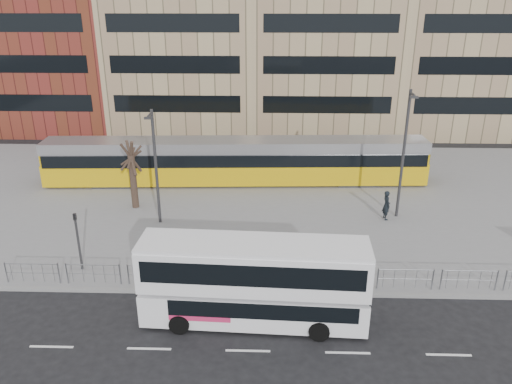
{
  "coord_description": "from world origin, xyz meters",
  "views": [
    {
      "loc": [
        -1.18,
        -20.16,
        13.43
      ],
      "look_at": [
        -1.98,
        6.0,
        2.86
      ],
      "focal_mm": 35.0,
      "sensor_mm": 36.0,
      "label": 1
    }
  ],
  "objects_px": {
    "lamp_post_west": "(155,163)",
    "bare_tree": "(129,138)",
    "lamp_post_east": "(404,150)",
    "ad_panel": "(338,260)",
    "pedestrian": "(386,205)",
    "tram": "(236,161)",
    "double_decker_bus": "(254,280)",
    "traffic_light_west": "(77,234)"
  },
  "relations": [
    {
      "from": "double_decker_bus",
      "to": "tram",
      "type": "height_order",
      "value": "double_decker_bus"
    },
    {
      "from": "tram",
      "to": "lamp_post_east",
      "type": "bearing_deg",
      "value": -31.23
    },
    {
      "from": "ad_panel",
      "to": "lamp_post_east",
      "type": "bearing_deg",
      "value": 54.27
    },
    {
      "from": "ad_panel",
      "to": "pedestrian",
      "type": "xyz_separation_m",
      "value": [
        3.8,
        6.85,
        0.02
      ]
    },
    {
      "from": "lamp_post_west",
      "to": "bare_tree",
      "type": "relative_size",
      "value": 1.08
    },
    {
      "from": "tram",
      "to": "ad_panel",
      "type": "xyz_separation_m",
      "value": [
        5.98,
        -13.06,
        -0.72
      ]
    },
    {
      "from": "pedestrian",
      "to": "tram",
      "type": "bearing_deg",
      "value": 48.32
    },
    {
      "from": "tram",
      "to": "bare_tree",
      "type": "height_order",
      "value": "bare_tree"
    },
    {
      "from": "ad_panel",
      "to": "lamp_post_west",
      "type": "distance_m",
      "value": 12.17
    },
    {
      "from": "lamp_post_west",
      "to": "bare_tree",
      "type": "height_order",
      "value": "lamp_post_west"
    },
    {
      "from": "lamp_post_east",
      "to": "bare_tree",
      "type": "distance_m",
      "value": 16.95
    },
    {
      "from": "ad_panel",
      "to": "traffic_light_west",
      "type": "height_order",
      "value": "traffic_light_west"
    },
    {
      "from": "traffic_light_west",
      "to": "ad_panel",
      "type": "bearing_deg",
      "value": -7.92
    },
    {
      "from": "double_decker_bus",
      "to": "pedestrian",
      "type": "distance_m",
      "value": 13.11
    },
    {
      "from": "lamp_post_east",
      "to": "double_decker_bus",
      "type": "bearing_deg",
      "value": -128.68
    },
    {
      "from": "lamp_post_east",
      "to": "pedestrian",
      "type": "bearing_deg",
      "value": -152.71
    },
    {
      "from": "tram",
      "to": "lamp_post_west",
      "type": "relative_size",
      "value": 3.96
    },
    {
      "from": "traffic_light_west",
      "to": "bare_tree",
      "type": "relative_size",
      "value": 0.48
    },
    {
      "from": "traffic_light_west",
      "to": "lamp_post_east",
      "type": "xyz_separation_m",
      "value": [
        17.68,
        6.96,
        2.42
      ]
    },
    {
      "from": "pedestrian",
      "to": "traffic_light_west",
      "type": "distance_m",
      "value": 18.12
    },
    {
      "from": "double_decker_bus",
      "to": "ad_panel",
      "type": "distance_m",
      "value": 5.52
    },
    {
      "from": "tram",
      "to": "lamp_post_west",
      "type": "distance_m",
      "value": 8.59
    },
    {
      "from": "double_decker_bus",
      "to": "traffic_light_west",
      "type": "height_order",
      "value": "double_decker_bus"
    },
    {
      "from": "tram",
      "to": "double_decker_bus",
      "type": "bearing_deg",
      "value": -86.07
    },
    {
      "from": "ad_panel",
      "to": "traffic_light_west",
      "type": "relative_size",
      "value": 0.51
    },
    {
      "from": "pedestrian",
      "to": "lamp_post_west",
      "type": "xyz_separation_m",
      "value": [
        -14.01,
        -0.93,
        2.95
      ]
    },
    {
      "from": "double_decker_bus",
      "to": "traffic_light_west",
      "type": "bearing_deg",
      "value": 159.34
    },
    {
      "from": "tram",
      "to": "ad_panel",
      "type": "relative_size",
      "value": 17.72
    },
    {
      "from": "ad_panel",
      "to": "double_decker_bus",
      "type": "bearing_deg",
      "value": -141.99
    },
    {
      "from": "pedestrian",
      "to": "traffic_light_west",
      "type": "bearing_deg",
      "value": 101.93
    },
    {
      "from": "lamp_post_east",
      "to": "bare_tree",
      "type": "height_order",
      "value": "lamp_post_east"
    },
    {
      "from": "lamp_post_east",
      "to": "ad_panel",
      "type": "bearing_deg",
      "value": -122.4
    },
    {
      "from": "double_decker_bus",
      "to": "lamp_post_east",
      "type": "bearing_deg",
      "value": 54.08
    },
    {
      "from": "double_decker_bus",
      "to": "bare_tree",
      "type": "height_order",
      "value": "bare_tree"
    },
    {
      "from": "tram",
      "to": "traffic_light_west",
      "type": "distance_m",
      "value": 14.59
    },
    {
      "from": "double_decker_bus",
      "to": "bare_tree",
      "type": "bearing_deg",
      "value": 127.64
    },
    {
      "from": "double_decker_bus",
      "to": "lamp_post_east",
      "type": "relative_size",
      "value": 1.21
    },
    {
      "from": "traffic_light_west",
      "to": "lamp_post_west",
      "type": "relative_size",
      "value": 0.44
    },
    {
      "from": "tram",
      "to": "lamp_post_west",
      "type": "height_order",
      "value": "lamp_post_west"
    },
    {
      "from": "bare_tree",
      "to": "lamp_post_west",
      "type": "bearing_deg",
      "value": -47.62
    },
    {
      "from": "traffic_light_west",
      "to": "tram",
      "type": "bearing_deg",
      "value": 54.35
    },
    {
      "from": "pedestrian",
      "to": "lamp_post_east",
      "type": "relative_size",
      "value": 0.23
    }
  ]
}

